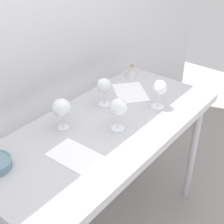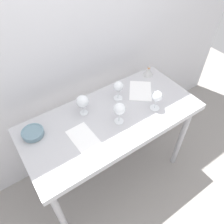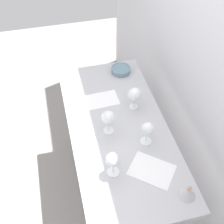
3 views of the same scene
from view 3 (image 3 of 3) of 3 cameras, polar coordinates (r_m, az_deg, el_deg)
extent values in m
plane|color=gray|center=(2.73, 1.07, -15.28)|extent=(6.00, 6.00, 0.00)
cube|color=silver|center=(1.87, 16.49, 7.93)|extent=(3.80, 0.04, 2.60)
cube|color=#B3B3B8|center=(2.00, 1.41, -3.31)|extent=(1.40, 0.64, 0.04)
cube|color=#B3B3B8|center=(1.98, -7.81, -5.09)|extent=(1.40, 0.01, 0.05)
cylinder|color=#B3B3B8|center=(2.73, -7.47, -0.39)|extent=(0.05, 0.05, 0.86)
cylinder|color=#B3B3B8|center=(2.80, 3.07, 1.45)|extent=(0.05, 0.05, 0.86)
cylinder|color=white|center=(1.92, 6.53, -5.61)|extent=(0.07, 0.07, 0.00)
cylinder|color=white|center=(1.89, 6.65, -4.74)|extent=(0.01, 0.01, 0.09)
sphere|color=white|center=(1.83, 6.86, -3.19)|extent=(0.08, 0.08, 0.08)
cylinder|color=maroon|center=(1.84, 6.82, -3.48)|extent=(0.06, 0.06, 0.03)
cylinder|color=white|center=(1.78, 0.21, -11.46)|extent=(0.08, 0.08, 0.00)
cylinder|color=white|center=(1.74, 0.21, -10.66)|extent=(0.01, 0.01, 0.09)
sphere|color=white|center=(1.67, 0.22, -9.18)|extent=(0.08, 0.08, 0.08)
cylinder|color=maroon|center=(1.69, 0.22, -9.46)|extent=(0.06, 0.06, 0.02)
cylinder|color=white|center=(1.97, -0.67, -3.60)|extent=(0.07, 0.07, 0.00)
cylinder|color=white|center=(1.93, -0.68, -2.71)|extent=(0.01, 0.01, 0.09)
sphere|color=white|center=(1.87, -0.70, -1.05)|extent=(0.09, 0.09, 0.09)
cylinder|color=#591517|center=(1.88, -0.70, -1.38)|extent=(0.06, 0.06, 0.03)
cylinder|color=white|center=(2.12, 4.20, 1.02)|extent=(0.06, 0.06, 0.00)
cylinder|color=white|center=(2.09, 4.26, 1.80)|extent=(0.01, 0.01, 0.08)
sphere|color=white|center=(2.04, 4.38, 3.39)|extent=(0.10, 0.10, 0.10)
cylinder|color=#5B191E|center=(2.05, 4.35, 3.05)|extent=(0.07, 0.07, 0.02)
cube|color=white|center=(2.17, -1.95, 2.36)|extent=(0.17, 0.24, 0.00)
cube|color=white|center=(1.80, 7.66, -11.03)|extent=(0.30, 0.31, 0.00)
cylinder|color=beige|center=(2.41, 1.69, 7.74)|extent=(0.14, 0.14, 0.01)
cylinder|color=slate|center=(2.39, 1.70, 8.11)|extent=(0.15, 0.15, 0.03)
torus|color=slate|center=(2.38, 1.71, 8.42)|extent=(0.16, 0.16, 0.01)
cone|color=#BDBDBD|center=(1.72, 14.42, -14.79)|extent=(0.09, 0.09, 0.07)
cylinder|color=#C17F4C|center=(1.69, 14.69, -14.10)|extent=(0.02, 0.02, 0.01)
cone|color=#BDBDBD|center=(1.67, 14.84, -13.71)|extent=(0.02, 0.02, 0.03)
camera|label=1|loc=(2.41, -29.80, 27.81)|focal=50.05mm
camera|label=2|loc=(2.00, -37.24, 31.65)|focal=35.50mm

